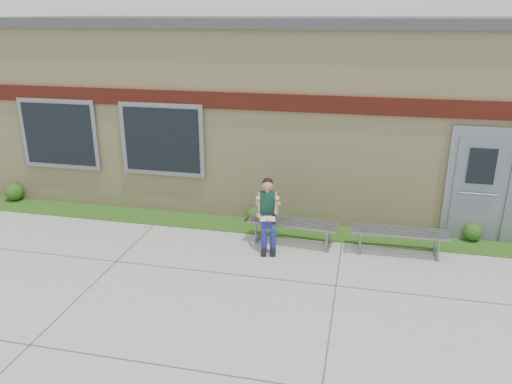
# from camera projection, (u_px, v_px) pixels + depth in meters

# --- Properties ---
(ground) EXTENTS (80.00, 80.00, 0.00)m
(ground) POSITION_uv_depth(u_px,v_px,m) (272.00, 295.00, 8.07)
(ground) COLOR #9E9E99
(ground) RESTS_ON ground
(grass_strip) EXTENTS (16.00, 0.80, 0.02)m
(grass_strip) POSITION_uv_depth(u_px,v_px,m) (295.00, 230.00, 10.45)
(grass_strip) COLOR #1F5316
(grass_strip) RESTS_ON ground
(school_building) EXTENTS (16.20, 6.22, 4.20)m
(school_building) POSITION_uv_depth(u_px,v_px,m) (316.00, 103.00, 12.85)
(school_building) COLOR beige
(school_building) RESTS_ON ground
(bench_left) EXTENTS (1.79, 0.63, 0.45)m
(bench_left) POSITION_uv_depth(u_px,v_px,m) (293.00, 227.00, 9.76)
(bench_left) COLOR slate
(bench_left) RESTS_ON ground
(bench_right) EXTENTS (1.77, 0.53, 0.46)m
(bench_right) POSITION_uv_depth(u_px,v_px,m) (399.00, 236.00, 9.35)
(bench_right) COLOR slate
(bench_right) RESTS_ON ground
(girl) EXTENTS (0.52, 0.83, 1.34)m
(girl) POSITION_uv_depth(u_px,v_px,m) (268.00, 212.00, 9.55)
(girl) COLOR navy
(girl) RESTS_ON ground
(shrub_west) EXTENTS (0.42, 0.42, 0.42)m
(shrub_west) POSITION_uv_depth(u_px,v_px,m) (14.00, 192.00, 12.01)
(shrub_west) COLOR #1F5316
(shrub_west) RESTS_ON grass_strip
(shrub_mid) EXTENTS (0.33, 0.33, 0.33)m
(shrub_mid) POSITION_uv_depth(u_px,v_px,m) (254.00, 214.00, 10.82)
(shrub_mid) COLOR #1F5316
(shrub_mid) RESTS_ON grass_strip
(shrub_east) EXTENTS (0.37, 0.37, 0.37)m
(shrub_east) POSITION_uv_depth(u_px,v_px,m) (472.00, 232.00, 9.90)
(shrub_east) COLOR #1F5316
(shrub_east) RESTS_ON grass_strip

